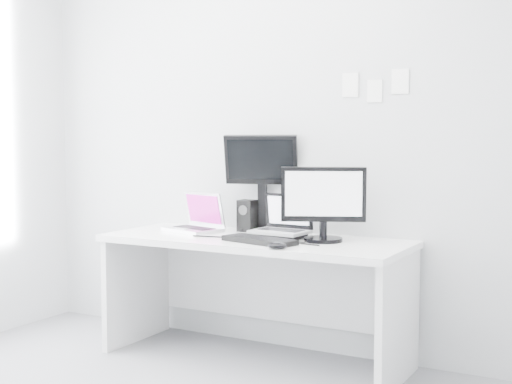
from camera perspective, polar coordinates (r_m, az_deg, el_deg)
back_wall at (r=4.46m, az=2.08°, el=4.82°), size 3.60×0.00×3.60m
desk at (r=4.26m, az=-0.11°, el=-8.52°), size 1.80×0.70×0.73m
macbook at (r=4.47m, az=-5.08°, el=-1.52°), size 0.40×0.34×0.25m
speaker at (r=4.47m, az=-0.70°, el=-1.89°), size 0.11×0.11×0.20m
dell_laptop at (r=4.18m, az=1.90°, el=-1.87°), size 0.33×0.27×0.26m
rear_monitor at (r=4.47m, az=0.45°, el=0.83°), size 0.48×0.29×0.62m
samsung_monitor at (r=4.04m, az=5.37°, el=-0.87°), size 0.52×0.40×0.44m
keyboard at (r=3.99m, az=0.27°, el=-3.85°), size 0.47×0.26×0.03m
mouse at (r=3.78m, az=1.70°, el=-4.29°), size 0.12×0.11×0.03m
wall_note_0 at (r=4.28m, az=7.49°, el=8.42°), size 0.10×0.00×0.14m
wall_note_1 at (r=4.23m, az=9.40°, el=7.91°), size 0.09×0.00×0.13m
wall_note_2 at (r=4.18m, az=11.37°, el=8.60°), size 0.10×0.00×0.14m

